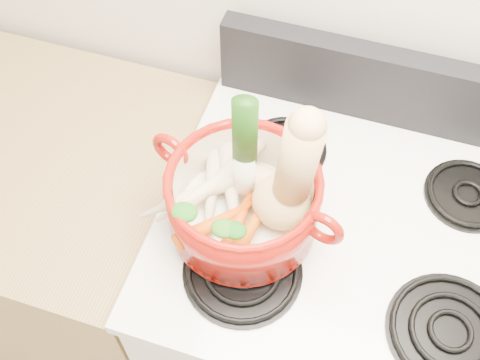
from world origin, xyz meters
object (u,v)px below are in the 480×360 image
(dutch_oven, at_px, (243,201))
(leek, at_px, (245,151))
(squash, at_px, (292,176))
(stove_body, at_px, (329,321))

(dutch_oven, relative_size, leek, 0.98)
(leek, bearing_deg, dutch_oven, -84.55)
(dutch_oven, relative_size, squash, 1.00)
(squash, bearing_deg, dutch_oven, -162.40)
(dutch_oven, xyz_separation_m, leek, (-0.01, 0.04, 0.10))
(stove_body, bearing_deg, squash, -160.89)
(stove_body, height_order, squash, squash)
(dutch_oven, bearing_deg, squash, 23.88)
(stove_body, bearing_deg, dutch_oven, -164.13)
(stove_body, height_order, leek, leek)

